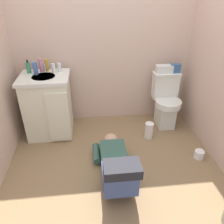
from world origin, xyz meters
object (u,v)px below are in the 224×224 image
(bottle_amber, at_px, (47,65))
(faucet, at_px, (45,68))
(tissue_box, at_px, (164,69))
(paper_towel_roll, at_px, (149,130))
(vanity_cabinet, at_px, (49,105))
(toilet_paper_roll, at_px, (199,154))
(bottle_white, at_px, (53,68))
(bottle_pink, at_px, (41,65))
(toiletry_bag, at_px, (175,68))
(bottle_clear, at_px, (59,67))
(bottle_blue, at_px, (35,68))
(soap_dispenser, at_px, (28,68))
(person_plumber, at_px, (116,165))
(toilet, at_px, (166,101))

(bottle_amber, bearing_deg, faucet, -151.26)
(tissue_box, height_order, paper_towel_roll, tissue_box)
(vanity_cabinet, distance_m, toilet_paper_roll, 1.95)
(bottle_amber, height_order, bottle_white, bottle_amber)
(bottle_white, bearing_deg, tissue_box, 1.39)
(faucet, height_order, bottle_pink, bottle_pink)
(tissue_box, relative_size, toiletry_bag, 1.77)
(bottle_white, relative_size, toilet_paper_roll, 1.02)
(bottle_clear, bearing_deg, bottle_blue, -163.67)
(tissue_box, distance_m, soap_dispenser, 1.74)
(person_plumber, relative_size, bottle_white, 9.49)
(faucet, distance_m, toiletry_bag, 1.70)
(bottle_amber, bearing_deg, vanity_cabinet, -97.91)
(vanity_cabinet, xyz_separation_m, bottle_blue, (-0.10, 0.06, 0.48))
(bottle_amber, bearing_deg, toiletry_bag, -0.60)
(bottle_blue, bearing_deg, person_plumber, -48.98)
(bottle_blue, bearing_deg, bottle_white, 12.70)
(bottle_white, bearing_deg, soap_dispenser, 176.50)
(soap_dispenser, relative_size, bottle_white, 1.48)
(faucet, relative_size, person_plumber, 0.09)
(tissue_box, distance_m, bottle_white, 1.44)
(toilet, relative_size, person_plumber, 0.70)
(bottle_amber, height_order, toilet_paper_roll, bottle_amber)
(bottle_pink, bearing_deg, vanity_cabinet, -74.11)
(bottle_amber, xyz_separation_m, paper_towel_roll, (1.27, -0.43, -0.79))
(toilet, distance_m, vanity_cabinet, 1.59)
(paper_towel_roll, relative_size, toilet_paper_roll, 1.97)
(toilet, height_order, bottle_blue, bottle_blue)
(faucet, height_order, bottle_white, bottle_white)
(toilet_paper_roll, bearing_deg, toilet, 103.46)
(bottle_pink, height_order, bottle_white, bottle_pink)
(tissue_box, distance_m, bottle_pink, 1.59)
(toilet, height_order, person_plumber, toilet)
(faucet, height_order, bottle_amber, bottle_amber)
(faucet, height_order, person_plumber, faucet)
(faucet, bearing_deg, toilet, -3.38)
(bottle_pink, bearing_deg, faucet, -6.50)
(bottle_pink, bearing_deg, bottle_amber, 8.33)
(vanity_cabinet, bearing_deg, toilet_paper_roll, -22.36)
(vanity_cabinet, relative_size, person_plumber, 0.77)
(bottle_pink, distance_m, paper_towel_roll, 1.61)
(bottle_pink, bearing_deg, toilet_paper_roll, -25.85)
(toiletry_bag, xyz_separation_m, bottle_amber, (-1.67, 0.02, 0.09))
(bottle_blue, xyz_separation_m, bottle_pink, (0.06, 0.09, 0.01))
(bottle_white, bearing_deg, faucet, 160.88)
(bottle_clear, bearing_deg, bottle_white, -153.70)
(person_plumber, xyz_separation_m, soap_dispenser, (-0.96, 1.06, 0.71))
(bottle_clear, bearing_deg, soap_dispenser, -177.52)
(person_plumber, xyz_separation_m, paper_towel_roll, (0.53, 0.66, -0.07))
(bottle_white, bearing_deg, vanity_cabinet, -134.92)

